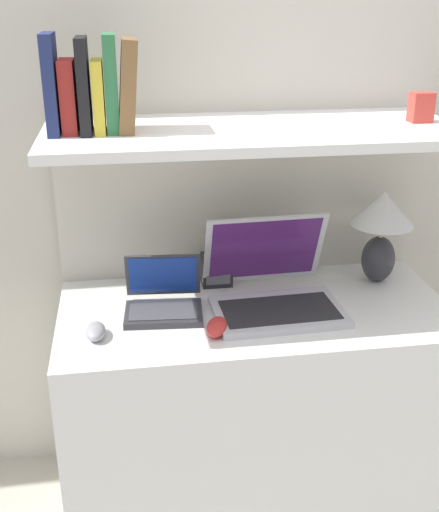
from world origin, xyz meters
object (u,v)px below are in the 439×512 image
laptop_large (273,289)px  book_green (111,84)px  book_red (68,97)px  book_brown (128,86)px  book_black (84,86)px  router_box (216,270)px  table_lamp (382,224)px  shelf_gadget (421,107)px  laptop_small (163,301)px  book_navy (51,84)px  book_yellow (99,96)px  second_mouse (95,331)px  computer_mouse (217,327)px

laptop_large → book_green: book_green is taller
book_red → book_brown: 0.16m
book_black → book_brown: 0.12m
book_red → book_black: bearing=0.0°
laptop_large → router_box: (-0.15, 0.19, -0.00)m
table_lamp → shelf_gadget: 0.39m
laptop_small → table_lamp: bearing=9.4°
book_navy → book_yellow: book_navy is taller
book_red → shelf_gadget: bearing=0.0°
book_navy → shelf_gadget: book_navy is taller
second_mouse → laptop_large: bearing=12.4°
table_lamp → book_red: (-0.96, -0.07, 0.44)m
router_box → book_yellow: 0.69m
book_navy → book_green: (0.16, 0.00, -0.00)m
table_lamp → second_mouse: 0.98m
table_lamp → computer_mouse: (-0.59, -0.27, -0.18)m
book_yellow → book_green: book_green is taller
book_black → book_yellow: size_ratio=1.30×
book_yellow → book_red: bearing=180.0°
laptop_small → shelf_gadget: (0.78, 0.05, 0.55)m
book_navy → book_black: 0.08m
laptop_small → book_navy: (-0.27, 0.05, 0.64)m
book_navy → book_green: book_navy is taller
laptop_large → book_black: 0.81m
laptop_large → router_box: bearing=128.6°
table_lamp → book_brown: book_brown is taller
second_mouse → shelf_gadget: shelf_gadget is taller
router_box → book_black: (-0.38, -0.13, 0.62)m
router_box → book_navy: bearing=-164.5°
book_green → laptop_small: bearing=-23.3°
router_box → book_brown: book_brown is taller
laptop_large → book_black: bearing=173.6°
book_yellow → book_black: bearing=180.0°
shelf_gadget → router_box: bearing=167.8°
second_mouse → router_box: router_box is taller
second_mouse → book_red: size_ratio=0.50×
book_red → book_green: 0.12m
book_black → book_brown: (0.12, -0.00, -0.00)m
computer_mouse → shelf_gadget: (0.64, 0.20, 0.57)m
book_brown → book_navy: bearing=180.0°
table_lamp → book_brown: 0.92m
laptop_small → book_navy: 0.69m
book_black → book_brown: size_ratio=1.01×
table_lamp → book_green: 0.97m
second_mouse → book_yellow: 0.65m
second_mouse → book_green: (0.08, 0.18, 0.65)m
computer_mouse → book_black: (-0.33, 0.20, 0.65)m
book_green → laptop_large: bearing=-7.4°
computer_mouse → book_green: (-0.26, 0.20, 0.65)m
book_navy → shelf_gadget: (1.05, 0.00, -0.09)m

